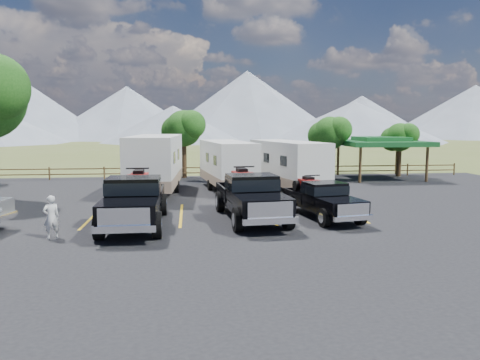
{
  "coord_description": "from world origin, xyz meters",
  "views": [
    {
      "loc": [
        -1.58,
        -17.5,
        4.3
      ],
      "look_at": [
        0.78,
        4.3,
        1.6
      ],
      "focal_mm": 35.0,
      "sensor_mm": 36.0,
      "label": 1
    }
  ],
  "objects": [
    {
      "name": "rig_center",
      "position": [
        1.07,
        2.72,
        1.12
      ],
      "size": [
        2.87,
        6.9,
        2.25
      ],
      "rotation": [
        0.0,
        0.0,
        0.1
      ],
      "color": "black",
      "rests_on": "asphalt_lot"
    },
    {
      "name": "pavilion",
      "position": [
        13.0,
        17.0,
        2.79
      ],
      "size": [
        6.2,
        6.2,
        3.22
      ],
      "color": "brown",
      "rests_on": "ground"
    },
    {
      "name": "stall_lines",
      "position": [
        0.0,
        4.0,
        0.04
      ],
      "size": [
        12.12,
        5.5,
        0.01
      ],
      "color": "gold",
      "rests_on": "asphalt_lot"
    },
    {
      "name": "person_a",
      "position": [
        -6.67,
        0.04,
        0.85
      ],
      "size": [
        0.7,
        0.63,
        1.61
      ],
      "primitive_type": "imported",
      "rotation": [
        0.0,
        0.0,
        3.67
      ],
      "color": "silver",
      "rests_on": "asphalt_lot"
    },
    {
      "name": "trailer_center",
      "position": [
        0.78,
        11.7,
        1.66
      ],
      "size": [
        3.3,
        8.94,
        3.09
      ],
      "rotation": [
        0.0,
        0.0,
        0.14
      ],
      "color": "silver",
      "rests_on": "asphalt_lot"
    },
    {
      "name": "asphalt_lot",
      "position": [
        0.0,
        3.0,
        0.02
      ],
      "size": [
        44.0,
        34.0,
        0.04
      ],
      "primitive_type": "cube",
      "color": "black",
      "rests_on": "ground"
    },
    {
      "name": "ground",
      "position": [
        0.0,
        0.0,
        0.0
      ],
      "size": [
        320.0,
        320.0,
        0.0
      ],
      "primitive_type": "plane",
      "color": "#4E5C27",
      "rests_on": "ground"
    },
    {
      "name": "tree_north",
      "position": [
        -2.03,
        19.02,
        3.83
      ],
      "size": [
        3.46,
        3.24,
        5.25
      ],
      "color": "black",
      "rests_on": "ground"
    },
    {
      "name": "trailer_right",
      "position": [
        4.48,
        10.78,
        1.67
      ],
      "size": [
        3.94,
        8.99,
        3.12
      ],
      "rotation": [
        0.0,
        0.0,
        0.23
      ],
      "color": "silver",
      "rests_on": "asphalt_lot"
    },
    {
      "name": "rail_fence",
      "position": [
        2.0,
        18.5,
        0.61
      ],
      "size": [
        36.12,
        0.12,
        1.0
      ],
      "color": "brown",
      "rests_on": "ground"
    },
    {
      "name": "trailer_left",
      "position": [
        -3.6,
        10.75,
        1.87
      ],
      "size": [
        3.05,
        10.06,
        3.49
      ],
      "rotation": [
        0.0,
        0.0,
        -0.06
      ],
      "color": "silver",
      "rests_on": "asphalt_lot"
    },
    {
      "name": "mountain_range",
      "position": [
        -7.63,
        105.98,
        7.87
      ],
      "size": [
        209.0,
        71.0,
        20.0
      ],
      "color": "slate",
      "rests_on": "ground"
    },
    {
      "name": "tree_ne_b",
      "position": [
        14.98,
        18.01,
        3.13
      ],
      "size": [
        2.77,
        2.59,
        4.27
      ],
      "color": "black",
      "rests_on": "ground"
    },
    {
      "name": "tree_ne_a",
      "position": [
        8.97,
        17.01,
        3.48
      ],
      "size": [
        3.11,
        2.92,
        4.76
      ],
      "color": "black",
      "rests_on": "ground"
    },
    {
      "name": "rig_right",
      "position": [
        4.34,
        2.75,
        0.91
      ],
      "size": [
        2.7,
        5.67,
        1.82
      ],
      "rotation": [
        0.0,
        0.0,
        0.18
      ],
      "color": "black",
      "rests_on": "asphalt_lot"
    },
    {
      "name": "rig_left",
      "position": [
        -3.86,
        1.98,
        1.14
      ],
      "size": [
        2.45,
        6.87,
        2.29
      ],
      "rotation": [
        0.0,
        0.0,
        0.01
      ],
      "color": "black",
      "rests_on": "asphalt_lot"
    }
  ]
}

